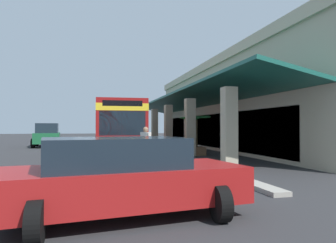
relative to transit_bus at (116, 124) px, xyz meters
The scene contains 8 objects.
ground 7.26m from the transit_bus, 113.90° to the left, with size 120.00×120.00×0.00m, color #2D2D30.
curb_strip 3.98m from the transit_bus, 125.02° to the left, with size 32.80×0.50×0.12m, color #9E998E.
plaza_building 12.78m from the transit_bus, 99.24° to the left, with size 27.63×14.74×6.62m.
transit_bus is the anchor object (origin of this frame).
parked_sedan_red 15.25m from the transit_bus, ahead, with size 2.84×4.61×1.47m.
parked_suv_green 9.20m from the transit_bus, 144.96° to the right, with size 4.94×2.46×1.97m.
pedestrian 8.04m from the transit_bus, ahead, with size 0.66×0.41×1.67m.
potted_palm 5.61m from the transit_bus, 54.09° to the left, with size 1.74×1.89×2.35m.
Camera 1 is at (23.91, 0.12, 1.67)m, focal length 33.99 mm.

